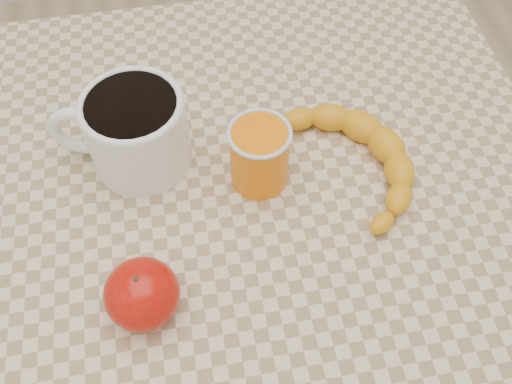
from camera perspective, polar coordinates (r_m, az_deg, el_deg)
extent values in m
plane|color=tan|center=(1.40, 0.00, -17.93)|extent=(3.00, 3.00, 0.00)
cube|color=beige|center=(0.73, 0.00, -1.77)|extent=(0.80, 0.80, 0.04)
cube|color=#836143|center=(0.77, 0.00, -3.75)|extent=(0.74, 0.74, 0.06)
cylinder|color=#836143|center=(1.26, -18.77, 0.11)|extent=(0.05, 0.05, 0.71)
cylinder|color=#836143|center=(1.30, 12.62, 4.61)|extent=(0.05, 0.05, 0.71)
cylinder|color=white|center=(0.72, -11.74, 5.81)|extent=(0.15, 0.15, 0.10)
cylinder|color=black|center=(0.69, -12.40, 8.30)|extent=(0.11, 0.11, 0.01)
torus|color=white|center=(0.69, -12.47, 8.56)|extent=(0.13, 0.13, 0.01)
torus|color=white|center=(0.74, -17.19, 5.84)|extent=(0.08, 0.03, 0.08)
cylinder|color=orange|center=(0.70, 0.34, 3.59)|extent=(0.07, 0.07, 0.09)
torus|color=silver|center=(0.66, 0.36, 5.90)|extent=(0.08, 0.08, 0.01)
ellipsoid|color=#A70805|center=(0.62, -11.34, -9.97)|extent=(0.10, 0.10, 0.07)
cylinder|color=#382311|center=(0.59, -11.84, -8.73)|extent=(0.01, 0.01, 0.01)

